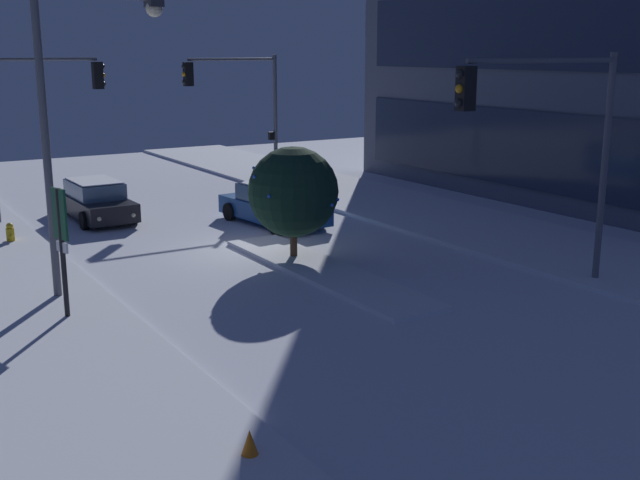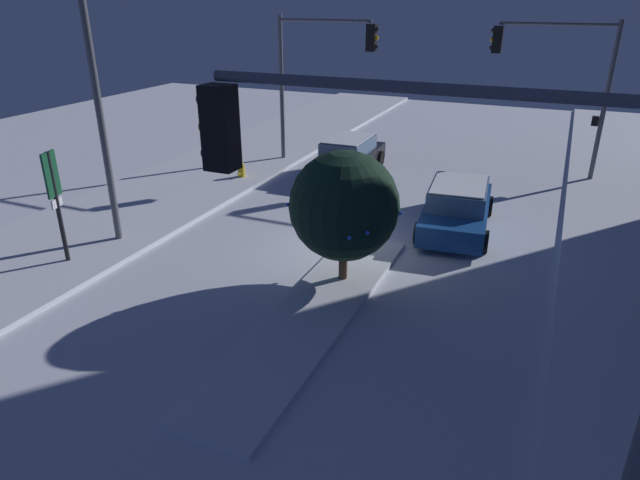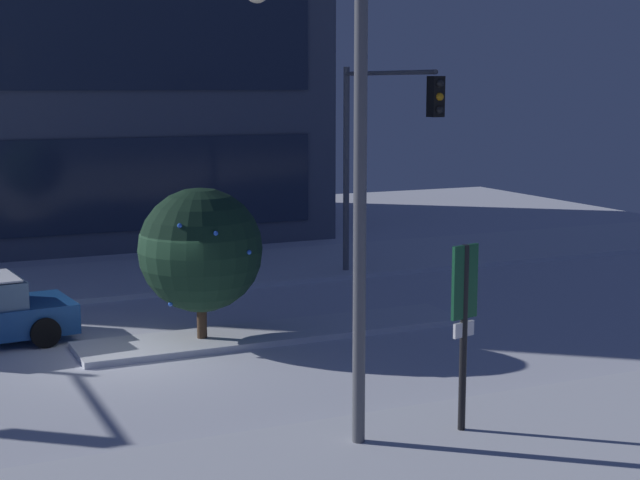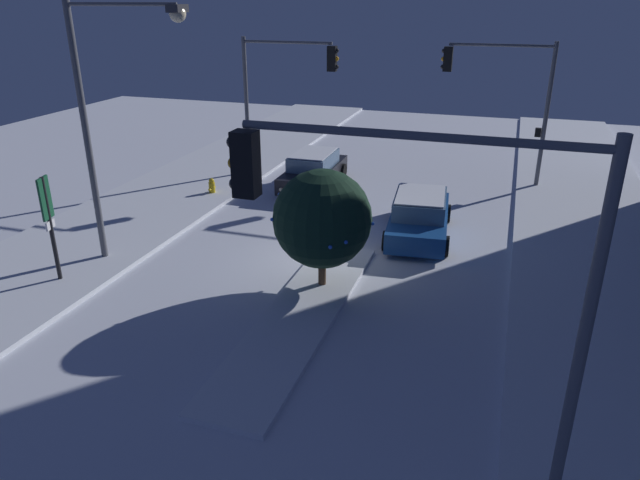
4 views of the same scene
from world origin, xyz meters
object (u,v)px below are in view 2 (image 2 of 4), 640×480
street_lamp_arched (124,70)px  decorated_tree_median (344,206)px  car_near (348,156)px  traffic_light_corner_far_left (560,72)px  parking_info_sign (55,195)px  traffic_light_corner_far_right (455,245)px  traffic_light_corner_near_left (318,63)px  fire_hydrant (241,171)px  car_far (457,207)px

street_lamp_arched → decorated_tree_median: (-0.15, 6.13, -2.90)m
car_near → traffic_light_corner_far_left: bearing=109.0°
parking_info_sign → traffic_light_corner_far_right: bearing=-37.0°
street_lamp_arched → traffic_light_corner_far_left: bearing=41.2°
traffic_light_corner_near_left → parking_info_sign: (11.83, -2.27, -2.23)m
fire_hydrant → decorated_tree_median: decorated_tree_median is taller
car_far → parking_info_sign: parking_info_sign is taller
traffic_light_corner_far_left → decorated_tree_median: bearing=70.7°
street_lamp_arched → fire_hydrant: 8.16m
traffic_light_corner_near_left → street_lamp_arched: (9.94, -1.12, 0.75)m
fire_hydrant → parking_info_sign: 8.72m
decorated_tree_median → street_lamp_arched: bearing=-88.6°
car_far → parking_info_sign: bearing=121.0°
street_lamp_arched → fire_hydrant: bearing=88.5°
car_far → traffic_light_corner_near_left: 9.24m
decorated_tree_median → traffic_light_corner_far_right: bearing=30.3°
fire_hydrant → traffic_light_corner_far_right: bearing=39.5°
traffic_light_corner_near_left → traffic_light_corner_far_right: traffic_light_corner_far_right is taller
fire_hydrant → decorated_tree_median: 9.66m
parking_info_sign → decorated_tree_median: (-2.04, 7.28, 0.07)m
car_far → decorated_tree_median: bearing=152.4°
car_far → parking_info_sign: size_ratio=1.56×
car_far → traffic_light_corner_near_left: traffic_light_corner_near_left is taller
car_near → decorated_tree_median: 9.79m
street_lamp_arched → traffic_light_corner_far_right: bearing=-40.5°
street_lamp_arched → decorated_tree_median: size_ratio=2.20×
parking_info_sign → car_far: bearing=21.2°
street_lamp_arched → parking_info_sign: street_lamp_arched is taller
car_near → parking_info_sign: (11.14, -3.93, 1.31)m
decorated_tree_median → car_near: bearing=-159.8°
car_near → traffic_light_corner_far_left: traffic_light_corner_far_left is taller
traffic_light_corner_near_left → decorated_tree_median: traffic_light_corner_near_left is taller
traffic_light_corner_near_left → parking_info_sign: 12.25m
traffic_light_corner_far_left → decorated_tree_median: size_ratio=1.74×
traffic_light_corner_near_left → decorated_tree_median: 11.20m
car_near → fire_hydrant: (2.58, -3.56, -0.36)m
car_far → fire_hydrant: bearing=73.5°
traffic_light_corner_far_right → parking_info_sign: size_ratio=1.94×
traffic_light_corner_far_right → decorated_tree_median: size_ratio=1.78×
street_lamp_arched → fire_hydrant: size_ratio=10.23×
traffic_light_corner_far_left → street_lamp_arched: size_ratio=0.79×
traffic_light_corner_near_left → decorated_tree_median: bearing=-62.9°
traffic_light_corner_far_left → traffic_light_corner_far_right: (18.20, -0.41, 0.21)m
parking_info_sign → decorated_tree_median: size_ratio=0.92×
car_far → decorated_tree_median: 5.38m
traffic_light_corner_far_left → street_lamp_arched: street_lamp_arched is taller
parking_info_sign → street_lamp_arched: bearing=43.2°
car_far → street_lamp_arched: (4.97, -8.06, 4.29)m
car_far → traffic_light_corner_far_right: 11.91m
traffic_light_corner_far_left → fire_hydrant: size_ratio=8.09×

